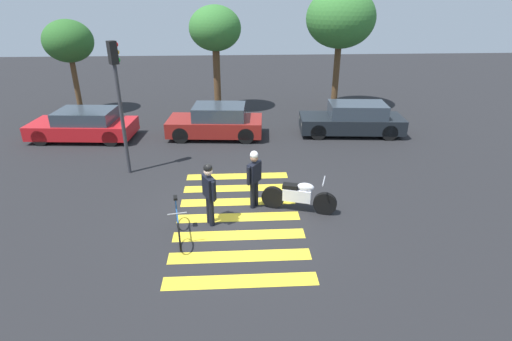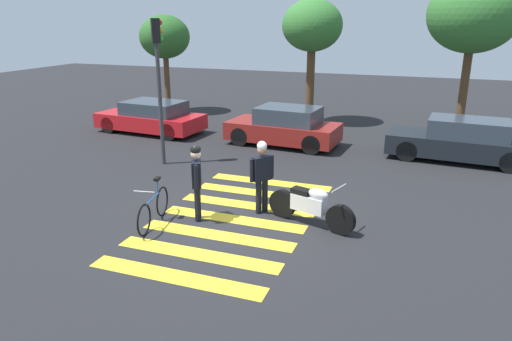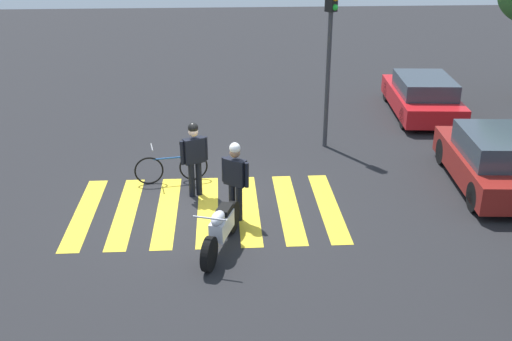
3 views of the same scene
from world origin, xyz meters
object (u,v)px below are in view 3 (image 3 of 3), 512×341
police_motorcycle (221,228)px  leaning_bicycle (172,167)px  officer_on_foot (194,154)px  car_maroon_wagon (494,161)px  car_red_convertible (422,96)px  traffic_light_pole (330,41)px  officer_by_motorcycle (235,176)px

police_motorcycle → leaning_bicycle: police_motorcycle is taller
officer_on_foot → car_maroon_wagon: officer_on_foot is taller
police_motorcycle → car_red_convertible: car_red_convertible is taller
car_maroon_wagon → traffic_light_pole: bearing=-129.5°
leaning_bicycle → police_motorcycle: bearing=19.8°
traffic_light_pole → officer_on_foot: bearing=-49.8°
police_motorcycle → traffic_light_pole: traffic_light_pole is taller
police_motorcycle → officer_on_foot: bearing=-166.8°
car_red_convertible → car_maroon_wagon: size_ratio=1.07×
police_motorcycle → car_maroon_wagon: car_maroon_wagon is taller
officer_on_foot → traffic_light_pole: size_ratio=0.40×
leaning_bicycle → officer_on_foot: (0.79, 0.60, 0.65)m
car_red_convertible → traffic_light_pole: bearing=-53.2°
officer_on_foot → car_maroon_wagon: bearing=90.6°
officer_on_foot → car_red_convertible: bearing=128.5°
officer_by_motorcycle → car_maroon_wagon: 6.30m
car_red_convertible → car_maroon_wagon: (5.58, -0.05, 0.05)m
police_motorcycle → leaning_bicycle: (-3.27, -1.18, -0.08)m
officer_on_foot → car_red_convertible: officer_on_foot is taller
car_maroon_wagon → car_red_convertible: bearing=179.5°
officer_on_foot → officer_by_motorcycle: size_ratio=1.02×
leaning_bicycle → traffic_light_pole: 5.32m
officer_by_motorcycle → car_red_convertible: officer_by_motorcycle is taller
police_motorcycle → officer_by_motorcycle: officer_by_motorcycle is taller
officer_on_foot → officer_by_motorcycle: officer_on_foot is taller
leaning_bicycle → traffic_light_pole: (-2.19, 4.12, 2.56)m
police_motorcycle → officer_by_motorcycle: size_ratio=1.20×
leaning_bicycle → officer_on_foot: bearing=37.0°
police_motorcycle → leaning_bicycle: bearing=-160.2°
police_motorcycle → car_red_convertible: size_ratio=0.48×
officer_on_foot → car_maroon_wagon: (-0.07, 7.05, -0.37)m
officer_by_motorcycle → traffic_light_pole: bearing=148.0°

